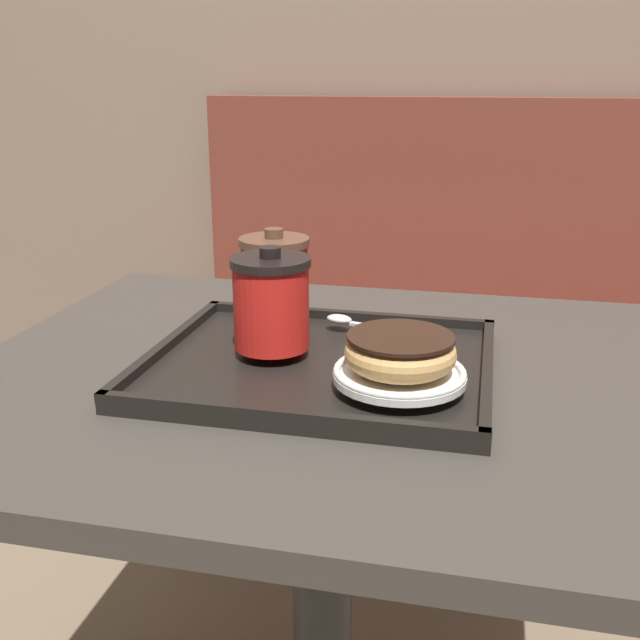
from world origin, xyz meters
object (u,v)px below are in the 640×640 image
(coffee_cup_rear, at_px, (275,278))
(donut_chocolate_glazed, at_px, (400,351))
(coffee_cup_front, at_px, (271,302))
(spoon, at_px, (356,322))

(coffee_cup_rear, bearing_deg, donut_chocolate_glazed, -43.07)
(coffee_cup_rear, distance_m, donut_chocolate_glazed, 0.26)
(coffee_cup_rear, xyz_separation_m, donut_chocolate_glazed, (0.19, -0.18, -0.02))
(coffee_cup_front, xyz_separation_m, donut_chocolate_glazed, (0.16, -0.07, -0.02))
(coffee_cup_front, height_order, donut_chocolate_glazed, coffee_cup_front)
(spoon, bearing_deg, donut_chocolate_glazed, 128.83)
(donut_chocolate_glazed, xyz_separation_m, spoon, (-0.08, 0.17, -0.03))
(coffee_cup_rear, relative_size, spoon, 0.77)
(donut_chocolate_glazed, bearing_deg, spoon, 114.74)
(coffee_cup_front, relative_size, spoon, 0.78)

